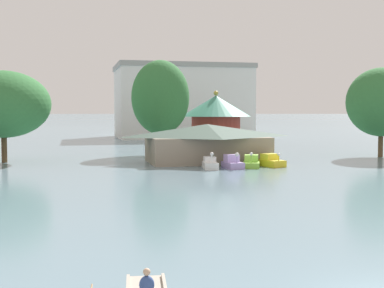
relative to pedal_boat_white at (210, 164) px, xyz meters
name	(u,v)px	position (x,y,z in m)	size (l,w,h in m)	color
pedal_boat_white	(210,164)	(0.00, 0.00, 0.00)	(1.70, 3.13, 1.75)	white
pedal_boat_lavender	(232,163)	(2.26, -0.19, 0.06)	(1.86, 2.63, 1.67)	#B299D8
pedal_boat_lime	(251,162)	(4.41, 0.25, 0.01)	(2.54, 3.34, 1.65)	#8CCC3F
pedal_boat_yellow	(271,161)	(6.72, 0.76, 0.03)	(2.46, 3.28, 1.47)	yellow
boathouse	(207,142)	(1.35, 6.44, 1.76)	(13.95, 9.02, 4.27)	gray
green_roof_pavilion	(216,118)	(6.93, 22.88, 4.20)	(10.11, 10.11, 8.65)	#993328
shoreline_tree_tall_left	(3,104)	(-20.74, 11.06, 5.98)	(10.34, 10.34, 10.19)	brown
shoreline_tree_mid	(160,97)	(-2.11, 17.32, 7.00)	(7.54, 7.54, 12.33)	brown
shoreline_tree_right	(382,102)	(24.17, 8.11, 6.35)	(8.63, 8.63, 11.12)	brown
background_building_block	(181,101)	(9.86, 61.52, 7.33)	(28.24, 18.66, 15.60)	silver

